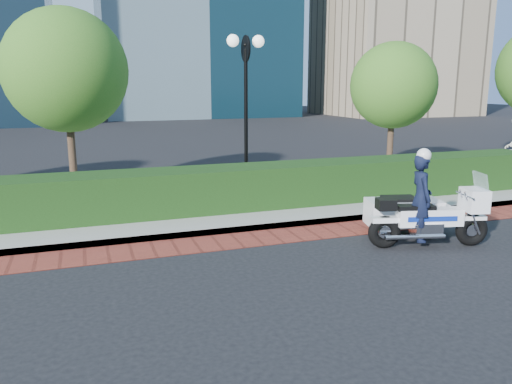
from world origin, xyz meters
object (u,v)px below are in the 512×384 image
object	(u,v)px
police_motorcycle	(417,210)
tree_c	(393,86)
tree_b	(66,71)
lamppost	(246,89)

from	to	relation	value
police_motorcycle	tree_c	bearing A→B (deg)	74.77
tree_c	police_motorcycle	bearing A→B (deg)	-119.68
tree_b	police_motorcycle	size ratio (longest dim) A/B	2.08
tree_c	police_motorcycle	size ratio (longest dim) A/B	1.83
lamppost	tree_b	world-z (taller)	tree_b
tree_b	police_motorcycle	world-z (taller)	tree_b
tree_b	tree_c	xyz separation A→B (m)	(10.00, -0.00, -0.39)
lamppost	tree_c	xyz separation A→B (m)	(5.50, 1.30, 0.09)
lamppost	police_motorcycle	distance (m)	5.78
lamppost	tree_b	distance (m)	4.71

